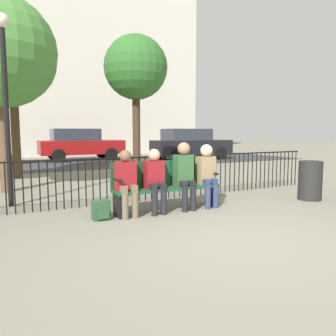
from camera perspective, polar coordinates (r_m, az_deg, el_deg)
The scene contains 16 objects.
ground_plane at distance 4.60m, azimuth 11.21°, elevation -12.32°, with size 80.00×80.00×0.00m, color gray.
park_bench at distance 6.13m, azimuth -0.35°, elevation -2.69°, with size 2.07×0.45×0.92m.
seated_person_0 at distance 5.65m, azimuth -7.26°, elevation -1.98°, with size 0.34×0.39×1.16m.
seated_person_1 at distance 5.86m, azimuth -2.29°, elevation -1.58°, with size 0.34×0.39×1.16m.
seated_person_2 at distance 6.14m, azimuth 2.87°, elevation -0.63°, with size 0.34×0.39×1.27m.
seated_person_3 at distance 6.40m, azimuth 6.81°, elevation -0.58°, with size 0.34×0.39×1.22m.
backpack at distance 5.62m, azimuth -11.54°, elevation -7.22°, with size 0.29×0.24×0.33m.
fence_railing at distance 6.95m, azimuth -3.96°, elevation -1.16°, with size 9.01×0.03×0.95m.
tree_0 at distance 11.56m, azimuth -25.55°, elevation 16.69°, with size 2.66×2.66×5.01m.
tree_3 at distance 11.60m, azimuth -5.63°, elevation 16.82°, with size 2.15×2.15×4.70m.
lamp_post at distance 7.12m, azimuth -26.55°, elevation 13.40°, with size 0.28×0.28×3.66m.
street_surface at distance 15.71m, azimuth -17.08°, elevation 0.72°, with size 24.00×6.00×0.01m.
parked_car_0 at distance 17.58m, azimuth -15.08°, elevation 4.09°, with size 4.20×1.94×1.62m.
parked_car_1 at distance 17.52m, azimuth 3.85°, elevation 4.28°, with size 4.20×1.94×1.62m.
building_facade at distance 24.90m, azimuth -21.47°, elevation 24.77°, with size 20.00×6.00×19.03m.
trash_bin at distance 7.70m, azimuth 23.51°, elevation -2.00°, with size 0.49×0.49×0.84m.
Camera 1 is at (-2.73, -3.40, 1.46)m, focal length 35.00 mm.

